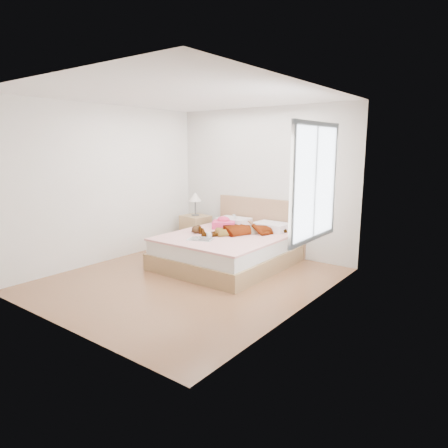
% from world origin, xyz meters
% --- Properties ---
extents(ground, '(4.00, 4.00, 0.00)m').
position_xyz_m(ground, '(0.00, 0.00, 0.00)').
color(ground, '#54311A').
rests_on(ground, ground).
extents(woman, '(1.41, 1.52, 0.21)m').
position_xyz_m(woman, '(0.18, 1.18, 0.61)').
color(woman, white).
rests_on(woman, bed).
extents(hair, '(0.64, 0.71, 0.09)m').
position_xyz_m(hair, '(-0.39, 1.63, 0.55)').
color(hair, black).
rests_on(hair, bed).
extents(phone, '(0.10, 0.10, 0.05)m').
position_xyz_m(phone, '(-0.32, 1.58, 0.69)').
color(phone, silver).
rests_on(phone, bed).
extents(room_shell, '(4.00, 4.00, 4.00)m').
position_xyz_m(room_shell, '(1.77, 0.30, 1.50)').
color(room_shell, white).
rests_on(room_shell, ground).
extents(bed, '(1.80, 2.08, 1.00)m').
position_xyz_m(bed, '(0.00, 1.04, 0.28)').
color(bed, olive).
rests_on(bed, ground).
extents(towel, '(0.49, 0.46, 0.20)m').
position_xyz_m(towel, '(-0.37, 1.33, 0.59)').
color(towel, '#F34284').
rests_on(towel, bed).
extents(magazine, '(0.45, 0.37, 0.02)m').
position_xyz_m(magazine, '(-0.13, 0.41, 0.52)').
color(magazine, white).
rests_on(magazine, bed).
extents(coffee_mug, '(0.11, 0.09, 0.09)m').
position_xyz_m(coffee_mug, '(-0.09, 0.58, 0.55)').
color(coffee_mug, white).
rests_on(coffee_mug, bed).
extents(plush_toy, '(0.20, 0.25, 0.13)m').
position_xyz_m(plush_toy, '(-0.48, 0.73, 0.58)').
color(plush_toy, black).
rests_on(plush_toy, bed).
extents(nightstand, '(0.55, 0.50, 1.06)m').
position_xyz_m(nightstand, '(-1.27, 1.61, 0.35)').
color(nightstand, olive).
rests_on(nightstand, ground).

